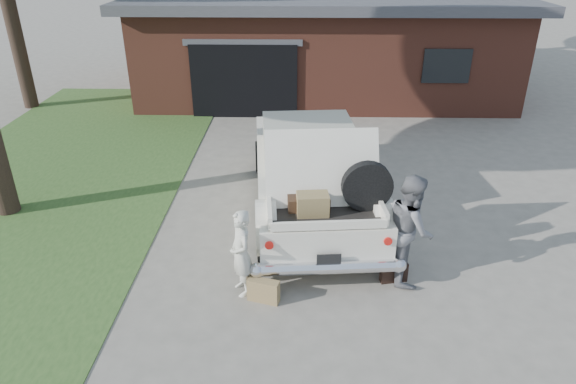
{
  "coord_description": "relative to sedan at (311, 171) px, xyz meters",
  "views": [
    {
      "loc": [
        0.19,
        -7.28,
        5.06
      ],
      "look_at": [
        0.0,
        0.6,
        1.1
      ],
      "focal_mm": 32.0,
      "sensor_mm": 36.0,
      "label": 1
    }
  ],
  "objects": [
    {
      "name": "woman_right",
      "position": [
        1.53,
        -2.34,
        0.08
      ],
      "size": [
        0.73,
        0.91,
        1.83
      ],
      "primitive_type": "imported",
      "rotation": [
        0.0,
        0.0,
        1.61
      ],
      "color": "slate",
      "rests_on": "ground"
    },
    {
      "name": "suitcase_left",
      "position": [
        -0.76,
        -3.04,
        -0.65
      ],
      "size": [
        0.51,
        0.29,
        0.38
      ],
      "primitive_type": "cube",
      "rotation": [
        0.0,
        0.0,
        -0.29
      ],
      "color": "#9A7E4E",
      "rests_on": "ground"
    },
    {
      "name": "grass_strip",
      "position": [
        -5.92,
        0.92,
        -0.83
      ],
      "size": [
        6.0,
        16.0,
        0.02
      ],
      "primitive_type": "cube",
      "color": "#2D4C1E",
      "rests_on": "ground"
    },
    {
      "name": "house",
      "position": [
        0.56,
        9.39,
        0.83
      ],
      "size": [
        12.8,
        7.8,
        3.3
      ],
      "color": "brown",
      "rests_on": "ground"
    },
    {
      "name": "ground",
      "position": [
        -0.42,
        -2.08,
        -0.84
      ],
      "size": [
        90.0,
        90.0,
        0.0
      ],
      "primitive_type": "plane",
      "color": "gray",
      "rests_on": "ground"
    },
    {
      "name": "suitcase_right",
      "position": [
        1.32,
        -2.48,
        -0.67
      ],
      "size": [
        0.46,
        0.22,
        0.34
      ],
      "primitive_type": "cube",
      "rotation": [
        0.0,
        0.0,
        0.2
      ],
      "color": "black",
      "rests_on": "ground"
    },
    {
      "name": "woman_left",
      "position": [
        -1.11,
        -2.82,
        -0.12
      ],
      "size": [
        0.53,
        0.62,
        1.43
      ],
      "primitive_type": "imported",
      "rotation": [
        0.0,
        0.0,
        -1.15
      ],
      "color": "beige",
      "rests_on": "ground"
    },
    {
      "name": "sedan",
      "position": [
        0.0,
        0.0,
        0.0
      ],
      "size": [
        2.67,
        5.87,
        2.25
      ],
      "rotation": [
        0.0,
        0.0,
        0.09
      ],
      "color": "white",
      "rests_on": "ground"
    }
  ]
}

